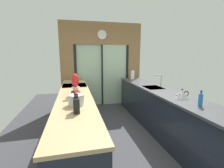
{
  "coord_description": "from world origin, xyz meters",
  "views": [
    {
      "loc": [
        -0.9,
        -2.73,
        1.66
      ],
      "look_at": [
        -0.09,
        0.64,
        1.02
      ],
      "focal_mm": 25.15,
      "sensor_mm": 36.0,
      "label": 1
    }
  ],
  "objects": [
    {
      "name": "right_counter_run",
      "position": [
        0.91,
        0.3,
        0.46
      ],
      "size": [
        0.62,
        3.8,
        0.92
      ],
      "color": "#1E232D",
      "rests_on": "ground_plane"
    },
    {
      "name": "knife_block",
      "position": [
        -0.89,
        -0.72,
        1.02
      ],
      "size": [
        0.08,
        0.14,
        0.27
      ],
      "color": "black",
      "rests_on": "left_counter_run"
    },
    {
      "name": "mixing_bowl",
      "position": [
        -0.89,
        1.78,
        0.96
      ],
      "size": [
        0.15,
        0.15,
        0.07
      ],
      "color": "teal",
      "rests_on": "left_counter_run"
    },
    {
      "name": "left_counter_run",
      "position": [
        -0.91,
        0.13,
        0.47
      ],
      "size": [
        0.62,
        3.8,
        0.92
      ],
      "color": "#1E232D",
      "rests_on": "ground_plane"
    },
    {
      "name": "kettle",
      "position": [
        0.89,
        -0.47,
        1.0
      ],
      "size": [
        0.25,
        0.18,
        0.18
      ],
      "color": "#B7BABC",
      "rests_on": "right_counter_run"
    },
    {
      "name": "stand_mixer",
      "position": [
        -0.89,
        0.13,
        1.08
      ],
      "size": [
        0.17,
        0.27,
        0.42
      ],
      "color": "red",
      "rests_on": "left_counter_run"
    },
    {
      "name": "paper_towel_roll",
      "position": [
        0.89,
        1.91,
        1.05
      ],
      "size": [
        0.14,
        0.14,
        0.29
      ],
      "color": "#B7BABC",
      "rests_on": "right_counter_run"
    },
    {
      "name": "sink_faucet",
      "position": [
        1.06,
        0.55,
        1.12
      ],
      "size": [
        0.19,
        0.02,
        0.3
      ],
      "color": "#B7BABC",
      "rests_on": "right_counter_run"
    },
    {
      "name": "stock_pot",
      "position": [
        -0.89,
        -0.41,
        1.0
      ],
      "size": [
        0.24,
        0.24,
        0.19
      ],
      "color": "#B7BABC",
      "rests_on": "left_counter_run"
    },
    {
      "name": "ground_plane",
      "position": [
        0.0,
        0.6,
        -0.01
      ],
      "size": [
        5.04,
        7.6,
        0.02
      ],
      "primitive_type": "cube",
      "color": "#38383D"
    },
    {
      "name": "oven_range",
      "position": [
        -0.91,
        1.25,
        0.46
      ],
      "size": [
        0.6,
        0.6,
        0.92
      ],
      "color": "#B7BABC",
      "rests_on": "ground_plane"
    },
    {
      "name": "soap_bottle",
      "position": [
        0.89,
        -0.88,
        1.02
      ],
      "size": [
        0.06,
        0.06,
        0.24
      ],
      "color": "#286BB7",
      "rests_on": "right_counter_run"
    },
    {
      "name": "back_wall_unit",
      "position": [
        0.0,
        2.4,
        1.52
      ],
      "size": [
        2.64,
        0.12,
        2.7
      ],
      "color": "olive",
      "rests_on": "ground_plane"
    }
  ]
}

